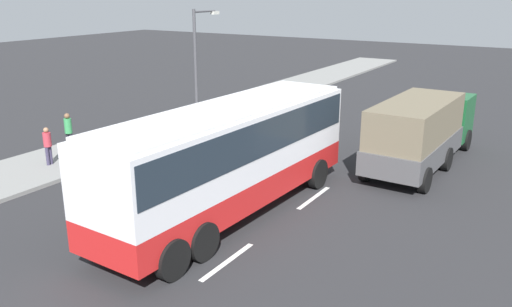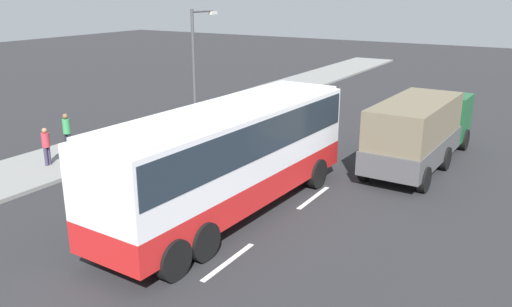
{
  "view_description": "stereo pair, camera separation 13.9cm",
  "coord_description": "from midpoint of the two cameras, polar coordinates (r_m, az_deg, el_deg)",
  "views": [
    {
      "loc": [
        -14.01,
        -9.83,
        7.05
      ],
      "look_at": [
        -0.09,
        -1.24,
        1.96
      ],
      "focal_mm": 37.03,
      "sensor_mm": 36.0,
      "label": 1
    },
    {
      "loc": [
        -14.09,
        -9.71,
        7.05
      ],
      "look_at": [
        -0.09,
        -1.24,
        1.96
      ],
      "focal_mm": 37.03,
      "sensor_mm": 36.0,
      "label": 2
    }
  ],
  "objects": [
    {
      "name": "street_lamp",
      "position": [
        27.72,
        -6.09,
        10.22
      ],
      "size": [
        2.1,
        0.24,
        5.99
      ],
      "color": "#47474C",
      "rests_on": "sidewalk_curb"
    },
    {
      "name": "pedestrian_near_curb",
      "position": [
        23.1,
        -21.43,
        1.01
      ],
      "size": [
        0.32,
        0.32,
        1.57
      ],
      "rotation": [
        0.0,
        0.0,
        1.69
      ],
      "color": "#38334C",
      "rests_on": "sidewalk_curb"
    },
    {
      "name": "ground_plane",
      "position": [
        18.51,
        -2.92,
        -5.13
      ],
      "size": [
        120.0,
        120.0,
        0.0
      ],
      "primitive_type": "plane",
      "color": "#28282B"
    },
    {
      "name": "cargo_truck",
      "position": [
        22.81,
        17.65,
        2.58
      ],
      "size": [
        8.22,
        2.77,
        2.88
      ],
      "rotation": [
        0.0,
        0.0,
        -0.03
      ],
      "color": "#19592D",
      "rests_on": "ground_plane"
    },
    {
      "name": "sidewalk_curb",
      "position": [
        24.08,
        -19.85,
        -0.61
      ],
      "size": [
        80.0,
        4.0,
        0.15
      ],
      "primitive_type": "cube",
      "color": "gray",
      "rests_on": "ground_plane"
    },
    {
      "name": "pedestrian_at_crossing",
      "position": [
        24.54,
        -19.45,
        2.43
      ],
      "size": [
        0.32,
        0.32,
        1.76
      ],
      "rotation": [
        0.0,
        0.0,
        0.4
      ],
      "color": "black",
      "rests_on": "sidewalk_curb"
    },
    {
      "name": "lane_centreline",
      "position": [
        14.34,
        -3.71,
        -12.18
      ],
      "size": [
        26.49,
        0.16,
        0.01
      ],
      "color": "white",
      "rests_on": "ground_plane"
    },
    {
      "name": "coach_bus",
      "position": [
        16.71,
        -2.55,
        0.49
      ],
      "size": [
        10.73,
        3.11,
        3.6
      ],
      "rotation": [
        0.0,
        0.0,
        -0.04
      ],
      "color": "red",
      "rests_on": "ground_plane"
    }
  ]
}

